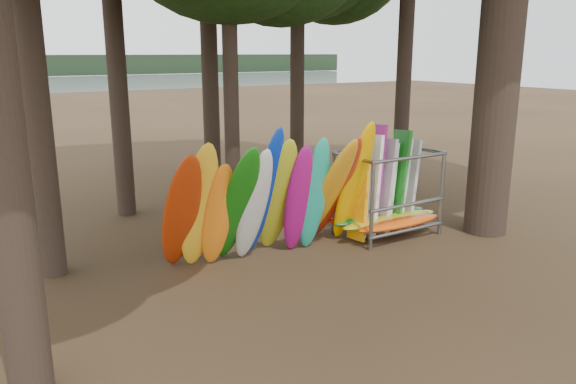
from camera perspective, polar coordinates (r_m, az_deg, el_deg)
ground at (r=12.63m, az=6.47°, el=-7.16°), size 120.00×120.00×0.00m
lake at (r=69.73m, az=-26.02°, el=8.91°), size 160.00×160.00×0.00m
kayak_row at (r=12.40m, az=-1.33°, el=-0.73°), size 5.25×2.24×3.18m
storage_rack at (r=14.43m, az=9.97°, el=-0.40°), size 3.01×1.55×2.81m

